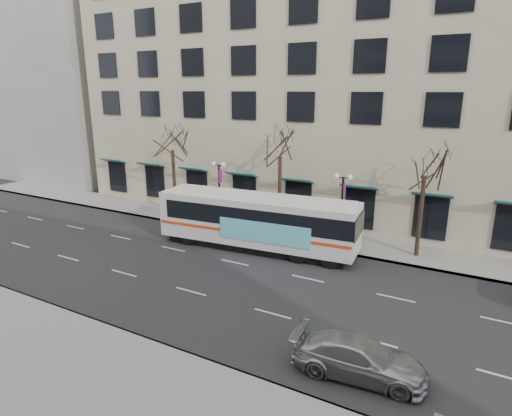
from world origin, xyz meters
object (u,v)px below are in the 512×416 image
Objects in this scene: tree_far_left at (172,139)px; tree_far_mid at (280,143)px; tree_far_right at (426,160)px; city_bus at (258,220)px; lamp_post_left at (219,190)px; lamp_post_right at (342,207)px; silver_car at (359,358)px.

tree_far_left is 10.00m from tree_far_mid.
tree_far_right is 0.57× the size of city_bus.
tree_far_left reaches higher than lamp_post_left.
tree_far_right is at bearing 2.29° from lamp_post_left.
tree_far_mid is 1.06× the size of tree_far_right.
lamp_post_right is 0.37× the size of city_bus.
city_bus is (-9.90, -3.58, -4.37)m from tree_far_right.
tree_far_left reaches higher than city_bus.
tree_far_right is at bearing -0.00° from tree_far_mid.
tree_far_right is at bearing -5.84° from silver_car.
city_bus is at bearing -19.50° from tree_far_left.
tree_far_mid is 1.64× the size of lamp_post_right.
tree_far_right is at bearing 14.83° from city_bus.
silver_car is (9.97, -13.66, -6.16)m from tree_far_mid.
tree_far_right reaches higher than city_bus.
silver_car is at bearing -41.12° from lamp_post_left.
tree_far_mid reaches higher than lamp_post_right.
tree_far_right is 1.55× the size of lamp_post_right.
tree_far_right is 1.57× the size of silver_car.
tree_far_mid is at bearing 86.59° from city_bus.
city_bus is (5.09, -2.98, -0.89)m from lamp_post_left.
lamp_post_right is 1.02× the size of silver_car.
silver_car is at bearing -34.37° from tree_far_left.
tree_far_left is 0.59× the size of city_bus.
lamp_post_left and lamp_post_right have the same top height.
city_bus reaches higher than silver_car.
lamp_post_left is at bearing 144.65° from city_bus.
lamp_post_left is (-14.99, -0.60, -3.48)m from tree_far_right.
lamp_post_right is at bearing 15.08° from silver_car.
lamp_post_left is 5.97m from city_bus.
lamp_post_right is (15.01, -0.60, -3.75)m from tree_far_left.
tree_far_left is at bearing 173.17° from lamp_post_left.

